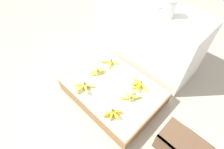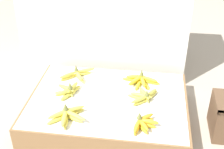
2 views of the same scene
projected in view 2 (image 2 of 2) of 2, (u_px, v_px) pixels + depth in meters
ground_plane at (108, 119)px, 2.14m from camera, size 10.00×10.00×0.00m
display_platform at (108, 109)px, 2.09m from camera, size 1.04×0.76×0.17m
back_vendor_table at (106, 22)px, 2.56m from camera, size 1.29×0.53×0.79m
banana_bunch_front_left at (67, 115)px, 1.85m from camera, size 0.24×0.22×0.10m
banana_bunch_front_midleft at (143, 123)px, 1.79m from camera, size 0.15×0.19×0.09m
banana_bunch_middle_left at (68, 91)px, 2.07m from camera, size 0.16×0.19×0.10m
banana_bunch_middle_midleft at (144, 96)px, 2.02m from camera, size 0.21×0.21×0.09m
banana_bunch_back_left at (77, 75)px, 2.24m from camera, size 0.23×0.18×0.09m
banana_bunch_back_midleft at (141, 81)px, 2.18m from camera, size 0.27×0.16×0.09m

